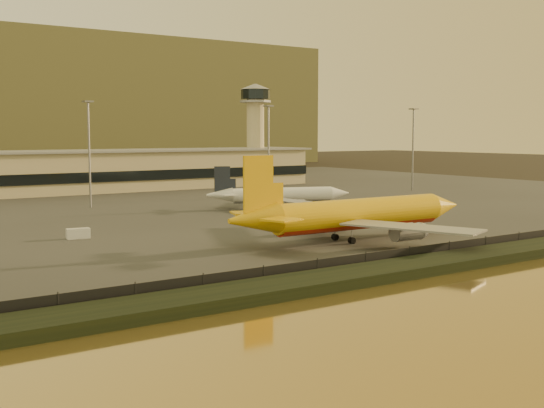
{
  "coord_description": "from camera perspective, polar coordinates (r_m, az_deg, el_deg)",
  "views": [
    {
      "loc": [
        -65.32,
        -78.35,
        17.95
      ],
      "look_at": [
        -3.77,
        12.0,
        6.56
      ],
      "focal_mm": 45.0,
      "sensor_mm": 36.0,
      "label": 1
    }
  ],
  "objects": [
    {
      "name": "ground",
      "position": [
        103.57,
        5.48,
        -4.06
      ],
      "size": [
        900.0,
        900.0,
        0.0
      ],
      "primitive_type": "plane",
      "color": "black",
      "rests_on": "ground"
    },
    {
      "name": "embankment",
      "position": [
        91.26,
        12.35,
        -5.09
      ],
      "size": [
        320.0,
        7.0,
        1.4
      ],
      "primitive_type": "cube",
      "color": "black",
      "rests_on": "ground"
    },
    {
      "name": "tarmac",
      "position": [
        186.11,
        -13.55,
        0.28
      ],
      "size": [
        320.0,
        220.0,
        0.2
      ],
      "primitive_type": "cube",
      "color": "#2D2D2D",
      "rests_on": "ground"
    },
    {
      "name": "perimeter_fence",
      "position": [
        93.89,
        10.58,
        -4.37
      ],
      "size": [
        300.0,
        0.05,
        2.2
      ],
      "primitive_type": "cube",
      "color": "black",
      "rests_on": "tarmac"
    },
    {
      "name": "terminal_building",
      "position": [
        210.46,
        -20.26,
        2.39
      ],
      "size": [
        202.0,
        25.0,
        12.6
      ],
      "color": "#C3B487",
      "rests_on": "tarmac"
    },
    {
      "name": "control_tower",
      "position": [
        249.31,
        -1.39,
        6.8
      ],
      "size": [
        11.2,
        11.2,
        35.5
      ],
      "color": "#C3B487",
      "rests_on": "tarmac"
    },
    {
      "name": "apron_light_masts",
      "position": [
        173.13,
        -6.65,
        5.16
      ],
      "size": [
        152.2,
        12.2,
        25.4
      ],
      "color": "slate",
      "rests_on": "tarmac"
    },
    {
      "name": "dhl_cargo_jet",
      "position": [
        113.46,
        7.02,
        -0.9
      ],
      "size": [
        48.26,
        47.42,
        14.46
      ],
      "rotation": [
        0.0,
        0.0,
        -0.02
      ],
      "color": "#DCA30B",
      "rests_on": "tarmac"
    },
    {
      "name": "white_narrowbody_jet",
      "position": [
        162.19,
        0.64,
        0.73
      ],
      "size": [
        34.05,
        32.25,
        10.1
      ],
      "rotation": [
        0.0,
        0.0,
        -0.35
      ],
      "color": "silver",
      "rests_on": "tarmac"
    },
    {
      "name": "gse_vehicle_yellow",
      "position": [
        133.77,
        4.27,
        -1.29
      ],
      "size": [
        4.27,
        2.02,
        1.9
      ],
      "primitive_type": "cube",
      "rotation": [
        0.0,
        0.0,
        0.03
      ],
      "color": "#DCA30B",
      "rests_on": "tarmac"
    },
    {
      "name": "gse_vehicle_white",
      "position": [
        119.86,
        -15.91,
        -2.38
      ],
      "size": [
        4.05,
        2.3,
        1.72
      ],
      "primitive_type": "cube",
      "rotation": [
        0.0,
        0.0,
        -0.16
      ],
      "color": "silver",
      "rests_on": "tarmac"
    }
  ]
}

